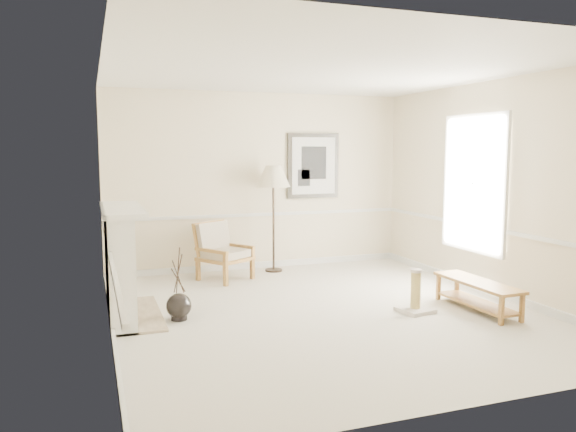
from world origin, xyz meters
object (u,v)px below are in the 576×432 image
(floor_vase, at_px, (179,307))
(scratching_post, at_px, (415,298))
(armchair, at_px, (220,249))
(floor_lamp, at_px, (273,179))
(bench, at_px, (477,291))

(floor_vase, relative_size, scratching_post, 1.62)
(floor_vase, bearing_deg, armchair, 64.01)
(armchair, bearing_deg, floor_lamp, -17.57)
(floor_lamp, bearing_deg, bench, -60.71)
(armchair, distance_m, bench, 3.78)
(armchair, xyz_separation_m, bench, (2.61, -2.73, -0.23))
(floor_lamp, bearing_deg, floor_vase, -130.94)
(bench, relative_size, scratching_post, 2.44)
(scratching_post, bearing_deg, bench, -14.64)
(armchair, distance_m, floor_lamp, 1.42)
(floor_vase, xyz_separation_m, scratching_post, (2.78, -0.64, 0.01))
(scratching_post, bearing_deg, armchair, 126.25)
(floor_lamp, distance_m, scratching_post, 3.22)
(scratching_post, bearing_deg, floor_lamp, 108.24)
(floor_vase, bearing_deg, scratching_post, -12.91)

